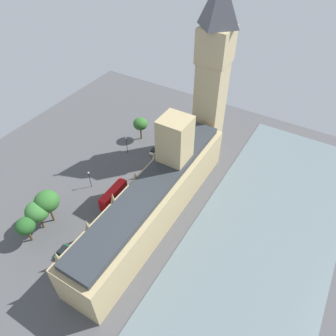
{
  "coord_description": "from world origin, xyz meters",
  "views": [
    {
      "loc": [
        -34.47,
        46.91,
        71.36
      ],
      "look_at": [
        1.0,
        -12.67,
        7.32
      ],
      "focal_mm": 34.07,
      "sensor_mm": 36.0,
      "label": 1
    }
  ],
  "objects_px": {
    "parliament_building": "(156,195)",
    "clock_tower": "(213,71)",
    "car_yellow_cab_near_tower": "(152,167)",
    "street_lamp_slot_11": "(127,142)",
    "pedestrian_trailing": "(147,178)",
    "double_decker_bus_corner": "(114,195)",
    "plane_tree_kerbside": "(140,124)",
    "pedestrian_midblock": "(104,229)",
    "car_white_under_trees": "(154,151)",
    "pedestrian_leading": "(111,218)",
    "plane_tree_far_end": "(37,211)",
    "plane_tree_slot_10": "(25,226)",
    "plane_tree_opposite_hall": "(47,201)",
    "car_dark_green_by_river_gate": "(63,252)",
    "street_lamp_slot_12": "(89,177)"
  },
  "relations": [
    {
      "from": "pedestrian_trailing",
      "to": "street_lamp_slot_11",
      "type": "xyz_separation_m",
      "value": [
        13.17,
        -7.76,
        3.95
      ]
    },
    {
      "from": "car_yellow_cab_near_tower",
      "to": "plane_tree_opposite_hall",
      "type": "relative_size",
      "value": 0.44
    },
    {
      "from": "parliament_building",
      "to": "clock_tower",
      "type": "xyz_separation_m",
      "value": [
        1.48,
        -34.68,
        21.03
      ]
    },
    {
      "from": "clock_tower",
      "to": "pedestrian_trailing",
      "type": "bearing_deg",
      "value": 71.23
    },
    {
      "from": "plane_tree_slot_10",
      "to": "car_yellow_cab_near_tower",
      "type": "bearing_deg",
      "value": -107.09
    },
    {
      "from": "car_dark_green_by_river_gate",
      "to": "plane_tree_far_end",
      "type": "height_order",
      "value": "plane_tree_far_end"
    },
    {
      "from": "car_yellow_cab_near_tower",
      "to": "pedestrian_leading",
      "type": "distance_m",
      "value": 23.54
    },
    {
      "from": "car_yellow_cab_near_tower",
      "to": "street_lamp_slot_11",
      "type": "relative_size",
      "value": 0.69
    },
    {
      "from": "parliament_building",
      "to": "clock_tower",
      "type": "height_order",
      "value": "clock_tower"
    },
    {
      "from": "double_decker_bus_corner",
      "to": "plane_tree_far_end",
      "type": "height_order",
      "value": "plane_tree_far_end"
    },
    {
      "from": "clock_tower",
      "to": "pedestrian_leading",
      "type": "relative_size",
      "value": 36.98
    },
    {
      "from": "plane_tree_slot_10",
      "to": "street_lamp_slot_12",
      "type": "xyz_separation_m",
      "value": [
        -0.55,
        -23.23,
        -1.66
      ]
    },
    {
      "from": "pedestrian_trailing",
      "to": "street_lamp_slot_11",
      "type": "height_order",
      "value": "street_lamp_slot_11"
    },
    {
      "from": "plane_tree_kerbside",
      "to": "parliament_building",
      "type": "bearing_deg",
      "value": 131.51
    },
    {
      "from": "pedestrian_leading",
      "to": "plane_tree_slot_10",
      "type": "xyz_separation_m",
      "value": [
        13.94,
        16.22,
        5.28
      ]
    },
    {
      "from": "double_decker_bus_corner",
      "to": "car_yellow_cab_near_tower",
      "type": "bearing_deg",
      "value": -97.23
    },
    {
      "from": "clock_tower",
      "to": "street_lamp_slot_11",
      "type": "height_order",
      "value": "clock_tower"
    },
    {
      "from": "parliament_building",
      "to": "plane_tree_far_end",
      "type": "bearing_deg",
      "value": 39.81
    },
    {
      "from": "street_lamp_slot_11",
      "to": "street_lamp_slot_12",
      "type": "bearing_deg",
      "value": 89.92
    },
    {
      "from": "clock_tower",
      "to": "pedestrian_midblock",
      "type": "relative_size",
      "value": 32.2
    },
    {
      "from": "street_lamp_slot_11",
      "to": "plane_tree_kerbside",
      "type": "bearing_deg",
      "value": -86.47
    },
    {
      "from": "pedestrian_leading",
      "to": "plane_tree_slot_10",
      "type": "distance_m",
      "value": 22.03
    },
    {
      "from": "clock_tower",
      "to": "pedestrian_leading",
      "type": "height_order",
      "value": "clock_tower"
    },
    {
      "from": "plane_tree_far_end",
      "to": "plane_tree_slot_10",
      "type": "xyz_separation_m",
      "value": [
        -0.44,
        4.58,
        -0.74
      ]
    },
    {
      "from": "pedestrian_midblock",
      "to": "street_lamp_slot_11",
      "type": "distance_m",
      "value": 33.49
    },
    {
      "from": "double_decker_bus_corner",
      "to": "plane_tree_far_end",
      "type": "xyz_separation_m",
      "value": [
        10.84,
        17.54,
        4.06
      ]
    },
    {
      "from": "clock_tower",
      "to": "street_lamp_slot_12",
      "type": "bearing_deg",
      "value": 59.05
    },
    {
      "from": "pedestrian_leading",
      "to": "double_decker_bus_corner",
      "type": "bearing_deg",
      "value": -21.45
    },
    {
      "from": "parliament_building",
      "to": "clock_tower",
      "type": "distance_m",
      "value": 40.58
    },
    {
      "from": "car_white_under_trees",
      "to": "double_decker_bus_corner",
      "type": "bearing_deg",
      "value": -90.47
    },
    {
      "from": "car_yellow_cab_near_tower",
      "to": "pedestrian_midblock",
      "type": "height_order",
      "value": "car_yellow_cab_near_tower"
    },
    {
      "from": "clock_tower",
      "to": "double_decker_bus_corner",
      "type": "height_order",
      "value": "clock_tower"
    },
    {
      "from": "double_decker_bus_corner",
      "to": "car_white_under_trees",
      "type": "bearing_deg",
      "value": -86.97
    },
    {
      "from": "pedestrian_leading",
      "to": "plane_tree_far_end",
      "type": "distance_m",
      "value": 19.46
    },
    {
      "from": "clock_tower",
      "to": "plane_tree_opposite_hall",
      "type": "xyz_separation_m",
      "value": [
        22.07,
        51.61,
        -20.8
      ]
    },
    {
      "from": "pedestrian_midblock",
      "to": "pedestrian_leading",
      "type": "bearing_deg",
      "value": 174.29
    },
    {
      "from": "plane_tree_slot_10",
      "to": "street_lamp_slot_12",
      "type": "height_order",
      "value": "plane_tree_slot_10"
    },
    {
      "from": "clock_tower",
      "to": "pedestrian_leading",
      "type": "xyz_separation_m",
      "value": [
        8.28,
        43.16,
        -27.98
      ]
    },
    {
      "from": "car_white_under_trees",
      "to": "plane_tree_far_end",
      "type": "distance_m",
      "value": 43.62
    },
    {
      "from": "parliament_building",
      "to": "plane_tree_opposite_hall",
      "type": "distance_m",
      "value": 29.0
    },
    {
      "from": "clock_tower",
      "to": "plane_tree_slot_10",
      "type": "height_order",
      "value": "clock_tower"
    },
    {
      "from": "clock_tower",
      "to": "car_yellow_cab_near_tower",
      "type": "xyz_separation_m",
      "value": [
        10.02,
        19.68,
        -27.76
      ]
    },
    {
      "from": "car_white_under_trees",
      "to": "plane_tree_slot_10",
      "type": "xyz_separation_m",
      "value": [
        8.49,
        46.88,
        5.06
      ]
    },
    {
      "from": "car_white_under_trees",
      "to": "car_dark_green_by_river_gate",
      "type": "bearing_deg",
      "value": -92.8
    },
    {
      "from": "pedestrian_midblock",
      "to": "street_lamp_slot_11",
      "type": "bearing_deg",
      "value": -169.91
    },
    {
      "from": "double_decker_bus_corner",
      "to": "pedestrian_leading",
      "type": "relative_size",
      "value": 7.05
    },
    {
      "from": "car_white_under_trees",
      "to": "plane_tree_opposite_hall",
      "type": "bearing_deg",
      "value": -106.91
    },
    {
      "from": "car_dark_green_by_river_gate",
      "to": "pedestrian_leading",
      "type": "distance_m",
      "value": 15.52
    },
    {
      "from": "car_white_under_trees",
      "to": "pedestrian_midblock",
      "type": "xyz_separation_m",
      "value": [
        -6.13,
        34.85,
        -0.11
      ]
    },
    {
      "from": "car_yellow_cab_near_tower",
      "to": "plane_tree_opposite_hall",
      "type": "bearing_deg",
      "value": 64.11
    }
  ]
}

